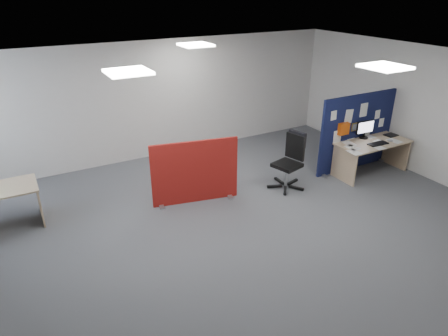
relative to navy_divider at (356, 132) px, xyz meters
name	(u,v)px	position (x,y,z in m)	size (l,w,h in m)	color
floor	(235,221)	(-3.46, -0.66, -0.85)	(9.00, 9.00, 0.00)	#55585D
ceiling	(237,66)	(-3.46, -0.66, 1.85)	(9.00, 7.00, 0.02)	white
wall_back	(159,100)	(-3.46, 2.84, 0.50)	(9.00, 0.02, 2.70)	silver
wall_front	(427,276)	(-3.46, -4.16, 0.50)	(9.00, 0.02, 2.70)	silver
wall_right	(419,111)	(1.04, -0.66, 0.50)	(0.02, 7.00, 2.70)	silver
ceiling_lights	(234,59)	(-3.13, 0.00, 1.82)	(4.10, 4.10, 0.04)	white
navy_divider	(356,132)	(0.00, 0.00, 0.00)	(2.06, 0.30, 1.70)	#0F1A3A
main_desk	(371,149)	(0.12, -0.36, -0.29)	(1.64, 0.73, 0.73)	tan
monitor_main	(365,129)	(0.11, -0.12, 0.10)	(0.45, 0.19, 0.39)	black
keyboard	(378,144)	(0.09, -0.53, -0.11)	(0.45, 0.18, 0.03)	black
mouse	(390,141)	(0.46, -0.54, -0.10)	(0.10, 0.06, 0.03)	#A0A1A5
paper_tray	(391,135)	(0.78, -0.29, -0.11)	(0.28, 0.22, 0.01)	black
red_divider	(195,173)	(-3.76, 0.31, -0.24)	(1.62, 0.39, 1.23)	maroon
office_chair	(291,157)	(-1.80, -0.03, -0.21)	(0.75, 0.73, 1.13)	black
desk_papers	(368,144)	(-0.07, -0.43, -0.12)	(1.46, 0.86, 0.00)	white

